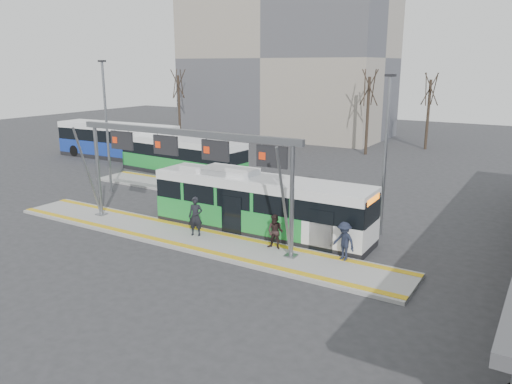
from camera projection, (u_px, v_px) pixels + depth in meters
ground at (189, 239)px, 24.52m from camera, size 120.00×120.00×0.00m
platform_main at (189, 238)px, 24.50m from camera, size 22.00×3.00×0.15m
platform_second at (218, 193)px, 33.13m from camera, size 20.00×3.00×0.15m
tactile_main at (189, 236)px, 24.48m from camera, size 22.00×2.65×0.02m
tactile_second at (228, 188)px, 34.06m from camera, size 20.00×0.35×0.02m
gantry at (183, 151)px, 23.84m from camera, size 13.00×1.68×5.20m
apartment_block at (286, 57)px, 59.04m from camera, size 24.50×12.50×18.40m
hero_bus at (260, 205)px, 25.13m from camera, size 11.57×2.65×3.17m
bg_bus_green at (182, 157)px, 38.70m from camera, size 11.24×3.05×2.78m
bg_bus_blue at (117, 141)px, 45.25m from camera, size 12.28×3.33×3.17m
passenger_a at (196, 216)px, 24.40m from camera, size 0.82×0.67×1.94m
passenger_b at (275, 232)px, 22.66m from camera, size 0.82×0.66×1.61m
passenger_c at (344, 241)px, 21.31m from camera, size 1.25×0.96×1.71m
tree_left at (369, 88)px, 46.01m from camera, size 1.40×1.40×8.20m
tree_mid at (430, 90)px, 49.05m from camera, size 1.40×1.40×7.81m
tree_far at (178, 84)px, 57.30m from camera, size 1.40×1.40×8.07m
lamp_west at (107, 124)px, 32.55m from camera, size 0.50×0.25×8.60m
lamp_east at (385, 153)px, 24.10m from camera, size 0.50×0.25×7.90m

